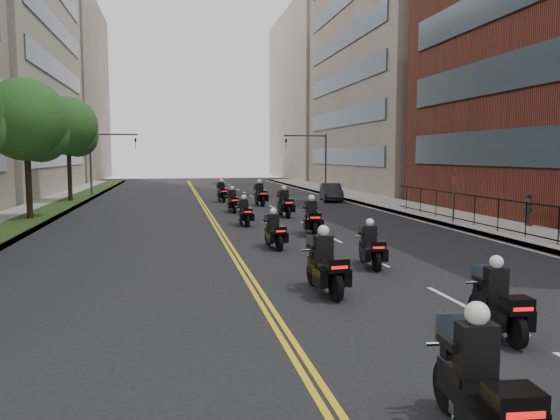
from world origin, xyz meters
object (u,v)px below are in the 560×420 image
(motorcycle_4, at_px, (274,232))
(motorcycle_8, at_px, (232,202))
(motorcycle_6, at_px, (244,213))
(motorcycle_0, at_px, (480,392))
(motorcycle_3, at_px, (371,248))
(motorcycle_7, at_px, (285,204))
(motorcycle_1, at_px, (498,305))
(parked_sedan, at_px, (331,192))
(motorcycle_2, at_px, (325,267))
(motorcycle_9, at_px, (260,195))
(motorcycle_10, at_px, (222,193))
(motorcycle_5, at_px, (312,219))
(pedestrian_c, at_px, (528,209))

(motorcycle_4, xyz_separation_m, motorcycle_8, (-0.13, 13.81, 0.04))
(motorcycle_6, bearing_deg, motorcycle_0, -94.42)
(motorcycle_4, relative_size, motorcycle_6, 0.98)
(motorcycle_3, height_order, motorcycle_7, motorcycle_7)
(motorcycle_8, bearing_deg, motorcycle_6, -94.56)
(motorcycle_8, bearing_deg, motorcycle_1, -87.63)
(parked_sedan, bearing_deg, motorcycle_2, -96.97)
(motorcycle_7, bearing_deg, motorcycle_8, 126.66)
(motorcycle_8, distance_m, motorcycle_9, 4.83)
(motorcycle_3, bearing_deg, motorcycle_6, 107.27)
(motorcycle_2, bearing_deg, motorcycle_9, 80.10)
(motorcycle_2, distance_m, motorcycle_8, 20.95)
(motorcycle_0, xyz_separation_m, motorcycle_6, (-0.06, 21.82, -0.09))
(motorcycle_1, xyz_separation_m, motorcycle_3, (-0.08, 6.90, -0.02))
(motorcycle_0, height_order, motorcycle_2, motorcycle_0)
(motorcycle_0, relative_size, motorcycle_9, 0.96)
(motorcycle_0, xyz_separation_m, motorcycle_3, (2.56, 10.60, -0.09))
(motorcycle_7, bearing_deg, motorcycle_9, 89.21)
(motorcycle_6, xyz_separation_m, motorcycle_8, (0.11, 6.74, 0.03))
(motorcycle_7, distance_m, motorcycle_10, 11.42)
(motorcycle_7, bearing_deg, motorcycle_2, -101.11)
(motorcycle_2, bearing_deg, motorcycle_6, 86.35)
(motorcycle_1, height_order, motorcycle_7, motorcycle_7)
(motorcycle_4, xyz_separation_m, motorcycle_5, (2.32, 3.15, 0.10))
(motorcycle_7, bearing_deg, motorcycle_1, -93.17)
(motorcycle_4, height_order, motorcycle_8, motorcycle_8)
(motorcycle_0, bearing_deg, pedestrian_c, 58.19)
(motorcycle_4, xyz_separation_m, motorcycle_7, (2.58, 10.53, 0.11))
(motorcycle_2, relative_size, motorcycle_6, 1.13)
(motorcycle_6, bearing_deg, motorcycle_10, 84.89)
(motorcycle_5, bearing_deg, pedestrian_c, 5.97)
(motorcycle_4, bearing_deg, motorcycle_6, 85.75)
(motorcycle_1, relative_size, motorcycle_2, 0.90)
(motorcycle_1, bearing_deg, motorcycle_6, 103.32)
(motorcycle_8, height_order, pedestrian_c, pedestrian_c)
(motorcycle_2, bearing_deg, motorcycle_0, -96.17)
(parked_sedan, relative_size, pedestrian_c, 2.55)
(parked_sedan, bearing_deg, motorcycle_0, -93.81)
(motorcycle_1, distance_m, pedestrian_c, 17.86)
(motorcycle_1, bearing_deg, pedestrian_c, 57.60)
(motorcycle_5, distance_m, motorcycle_7, 7.39)
(motorcycle_4, height_order, motorcycle_6, motorcycle_6)
(motorcycle_8, bearing_deg, motorcycle_0, -93.69)
(motorcycle_1, bearing_deg, motorcycle_10, 99.32)
(motorcycle_1, relative_size, parked_sedan, 0.52)
(motorcycle_6, xyz_separation_m, motorcycle_7, (2.82, 3.46, 0.10))
(motorcycle_6, height_order, pedestrian_c, pedestrian_c)
(motorcycle_2, height_order, motorcycle_3, motorcycle_2)
(motorcycle_3, xyz_separation_m, pedestrian_c, (10.88, 7.32, 0.35))
(motorcycle_6, relative_size, pedestrian_c, 1.30)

